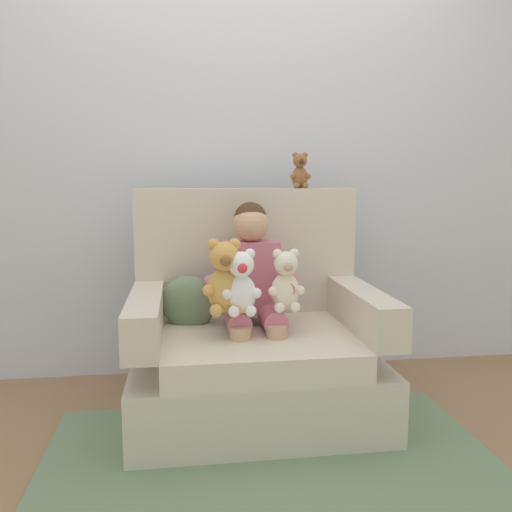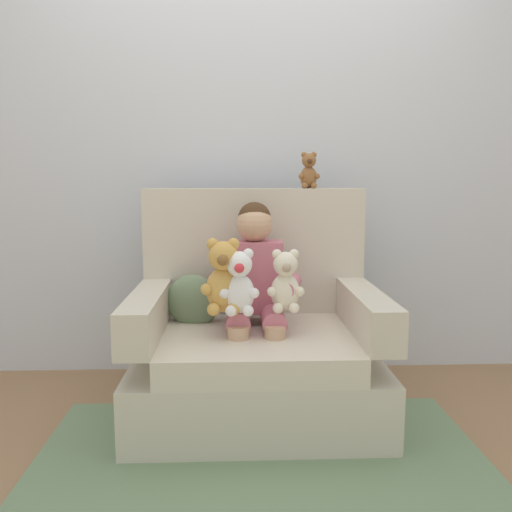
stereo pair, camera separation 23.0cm
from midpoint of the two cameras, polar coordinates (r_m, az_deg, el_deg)
ground_plane at (r=2.57m, az=2.75°, el=-16.93°), size 8.00×8.00×0.00m
back_wall at (r=3.02m, az=1.77°, el=12.15°), size 6.00×0.10×2.60m
floor_rug at (r=2.01m, az=4.51°, el=-24.57°), size 1.78×1.55×0.01m
armchair at (r=2.51m, az=2.69°, el=-9.65°), size 1.12×0.85×1.05m
seated_child at (r=2.44m, az=2.60°, el=-2.87°), size 0.45×0.39×0.82m
plush_honey at (r=2.26m, az=-0.66°, el=-2.47°), size 0.19×0.16×0.33m
plush_cream at (r=2.30m, az=6.08°, el=-2.91°), size 0.16×0.13×0.28m
plush_white at (r=2.24m, az=1.10°, el=-3.05°), size 0.17×0.14×0.29m
plush_brown_on_backrest at (r=2.72m, az=8.21°, el=9.08°), size 0.11×0.09×0.18m
throw_pillow at (r=2.55m, az=-4.26°, el=-4.96°), size 0.27×0.15×0.26m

